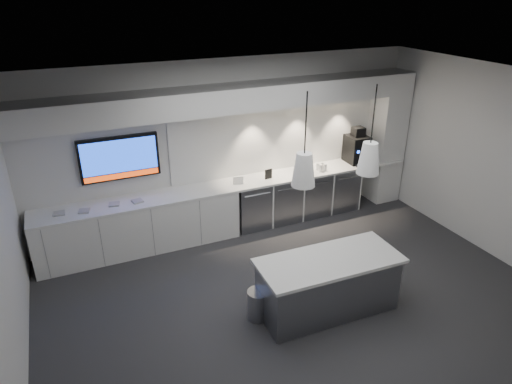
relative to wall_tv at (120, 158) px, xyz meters
name	(u,v)px	position (x,y,z in m)	size (l,w,h in m)	color
floor	(294,295)	(1.90, -2.45, -1.56)	(7.00, 7.00, 0.00)	#2E2E31
ceiling	(303,86)	(1.90, -2.45, 1.44)	(7.00, 7.00, 0.00)	black
wall_back	(230,145)	(1.90, 0.05, -0.06)	(7.00, 7.00, 0.00)	silver
wall_front	(440,319)	(1.90, -4.95, -0.06)	(7.00, 7.00, 0.00)	silver
wall_right	(492,162)	(5.40, -2.45, -0.06)	(7.00, 7.00, 0.00)	silver
back_counter	(237,184)	(1.90, -0.27, -0.68)	(6.80, 0.65, 0.04)	white
left_base_cabinets	(140,226)	(0.15, -0.27, -1.13)	(3.30, 0.63, 0.86)	white
fridge_unit_a	(250,204)	(2.15, -0.27, -1.13)	(0.60, 0.61, 0.85)	gray
fridge_unit_b	(281,198)	(2.78, -0.27, -1.13)	(0.60, 0.61, 0.85)	gray
fridge_unit_c	(311,193)	(3.41, -0.27, -1.13)	(0.60, 0.61, 0.85)	gray
fridge_unit_d	(338,187)	(4.04, -0.27, -1.13)	(0.60, 0.61, 0.85)	gray
backsplash	(291,134)	(3.10, 0.03, -0.01)	(4.60, 0.03, 1.30)	white
soffit	(235,98)	(1.90, -0.25, 0.84)	(6.90, 0.60, 0.40)	white
column	(386,138)	(5.10, -0.25, -0.26)	(0.55, 0.55, 2.60)	white
wall_tv	(120,158)	(0.00, 0.00, 0.00)	(1.25, 0.07, 0.72)	black
island	(328,285)	(2.15, -2.90, -1.15)	(1.94, 0.87, 0.81)	gray
bin	(258,304)	(1.23, -2.67, -1.35)	(0.30, 0.30, 0.42)	gray
coffee_machine	(357,148)	(4.41, -0.25, -0.37)	(0.40, 0.56, 0.70)	black
sign_black	(268,174)	(2.48, -0.32, -0.57)	(0.14, 0.02, 0.18)	black
sign_white	(238,180)	(1.89, -0.33, -0.59)	(0.18, 0.02, 0.14)	white
cup_cluster	(322,167)	(3.56, -0.38, -0.59)	(0.17, 0.17, 0.14)	white
tray_a	(59,213)	(-1.02, -0.27, -0.65)	(0.16, 0.16, 0.03)	#A6A6A6
tray_b	(84,211)	(-0.67, -0.35, -0.65)	(0.16, 0.16, 0.03)	#A6A6A6
tray_c	(114,204)	(-0.21, -0.29, -0.65)	(0.16, 0.16, 0.03)	#A6A6A6
tray_d	(137,201)	(0.15, -0.33, -0.65)	(0.16, 0.16, 0.03)	#A6A6A6
pendant_left	(304,169)	(1.69, -2.90, 0.59)	(0.28, 0.28, 1.10)	white
pendant_right	(369,158)	(2.60, -2.90, 0.59)	(0.28, 0.28, 1.10)	white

